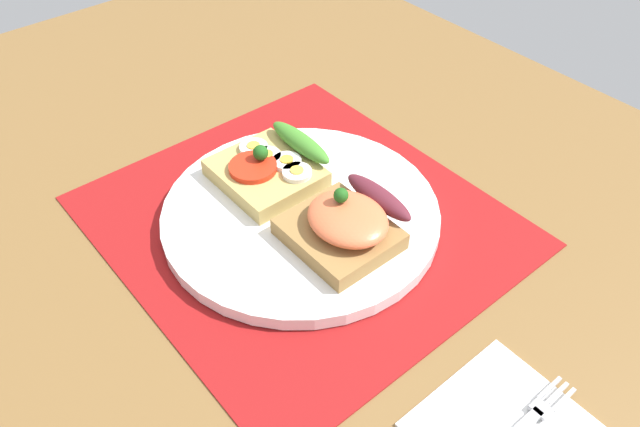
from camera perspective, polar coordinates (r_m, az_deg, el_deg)
name	(u,v)px	position (r cm, az deg, el deg)	size (l,w,h in cm)	color
ground_plane	(301,232)	(65.34, -1.69, -1.71)	(120.00, 90.00, 3.20)	brown
placemat	(301,220)	(64.12, -1.72, -0.60)	(38.64, 35.39, 0.30)	maroon
plate	(301,214)	(63.54, -1.73, -0.04)	(27.75, 27.75, 1.40)	white
sandwich_egg_tomato	(269,168)	(65.95, -4.62, 4.10)	(10.35, 10.66, 4.04)	tan
sandwich_salmon	(348,223)	(58.87, 2.51, -0.85)	(9.88, 10.13, 5.37)	olive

